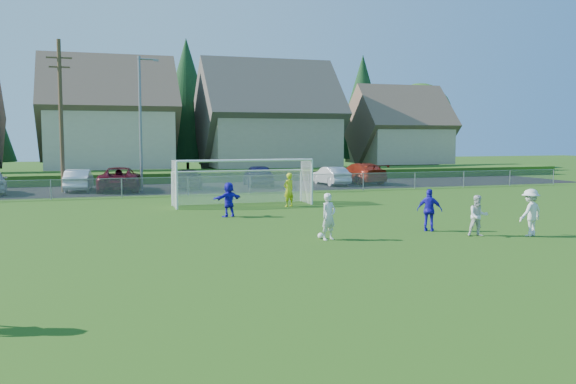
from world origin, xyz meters
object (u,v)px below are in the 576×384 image
object	(u,v)px
player_blue_a	(430,210)
car_b	(79,180)
player_blue_b	(229,200)
player_white_a	(329,217)
player_white_c	(530,213)
car_c	(119,179)
car_f	(331,176)
player_white_b	(478,216)
goalkeeper	(289,190)
car_g	(360,173)
car_e	(258,175)
car_d	(188,179)
soccer_ball	(321,236)
soccer_goal	(242,175)

from	to	relation	value
player_blue_a	car_b	bearing A→B (deg)	-21.21
player_blue_a	player_blue_b	bearing A→B (deg)	-6.90
player_white_a	player_blue_b	xyz separation A→B (m)	(-2.05, 7.25, -0.04)
player_white_c	car_c	world-z (taller)	player_white_c
car_f	car_b	bearing A→B (deg)	-4.95
player_white_b	goalkeeper	world-z (taller)	goalkeeper
player_white_c	car_c	distance (m)	27.89
player_blue_a	player_white_b	bearing A→B (deg)	161.49
player_white_a	player_blue_b	distance (m)	7.54
car_c	player_white_c	bearing A→B (deg)	124.69
car_b	car_g	bearing A→B (deg)	-174.50
player_blue_b	car_b	xyz separation A→B (m)	(-6.77, 16.12, -0.06)
player_blue_b	car_f	distance (m)	19.31
car_b	car_e	xyz separation A→B (m)	(12.59, -0.01, 0.07)
car_c	car_d	distance (m)	4.69
soccer_ball	player_blue_a	world-z (taller)	player_blue_a
car_d	player_white_a	bearing A→B (deg)	101.17
car_b	car_g	world-z (taller)	car_g
player_blue_b	car_f	bearing A→B (deg)	-148.18
player_white_c	goalkeeper	world-z (taller)	goalkeeper
player_blue_b	car_e	distance (m)	17.13
car_b	car_c	world-z (taller)	car_c
soccer_ball	player_white_b	world-z (taller)	player_white_b
player_white_a	player_white_c	world-z (taller)	player_white_c
player_blue_a	car_d	world-z (taller)	player_blue_a
player_white_a	goalkeeper	world-z (taller)	goalkeeper
goalkeeper	car_c	bearing A→B (deg)	-81.22
soccer_ball	player_blue_b	bearing A→B (deg)	104.87
soccer_ball	car_f	bearing A→B (deg)	67.04
car_e	car_f	size ratio (longest dim) A/B	1.13
soccer_ball	soccer_goal	size ratio (longest dim) A/B	0.03
player_white_a	car_b	bearing A→B (deg)	88.72
player_white_c	car_e	xyz separation A→B (m)	(-3.66, 24.94, -0.08)
car_c	goalkeeper	bearing A→B (deg)	128.22
car_f	player_blue_a	bearing A→B (deg)	74.40
car_d	player_white_c	bearing A→B (deg)	117.47
player_blue_a	goalkeeper	size ratio (longest dim) A/B	0.93
car_b	soccer_goal	world-z (taller)	soccer_goal
car_d	soccer_goal	xyz separation A→B (m)	(1.23, -11.03, 0.94)
soccer_goal	player_blue_a	bearing A→B (deg)	-66.89
player_white_a	car_e	distance (m)	23.67
car_g	soccer_goal	xyz separation A→B (m)	(-12.38, -11.64, 0.82)
soccer_ball	car_g	world-z (taller)	car_g
soccer_ball	car_c	distance (m)	23.27
car_g	car_b	bearing A→B (deg)	-4.62
car_g	soccer_goal	world-z (taller)	soccer_goal
car_d	car_g	distance (m)	13.62
player_white_b	player_white_a	bearing A→B (deg)	-173.44
goalkeeper	soccer_goal	distance (m)	2.78
player_white_a	car_f	size ratio (longest dim) A/B	0.40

